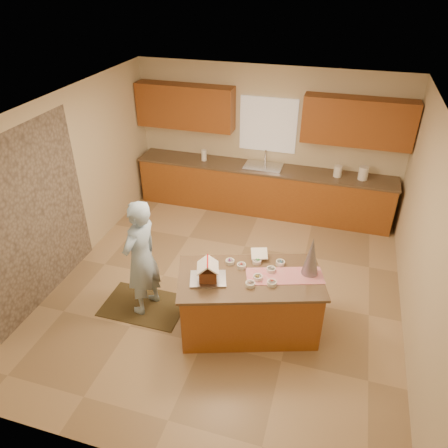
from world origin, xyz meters
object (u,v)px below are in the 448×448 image
Objects in this scene: tinsel_tree at (311,256)px; gingerbread_house at (208,272)px; boy at (141,258)px; island_base at (249,304)px.

tinsel_tree is 1.57× the size of gingerbread_house.
boy is 5.07× the size of gingerbread_house.
boy reaches higher than island_base.
island_base is at bearing 23.13° from gingerbread_house.
gingerbread_house reaches higher than island_base.
island_base is 1.04m from tinsel_tree.
tinsel_tree is at bearing 3.67° from island_base.
island_base is at bearing -158.40° from tinsel_tree.
boy is 1.03m from gingerbread_house.
boy is at bearing 169.05° from gingerbread_house.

